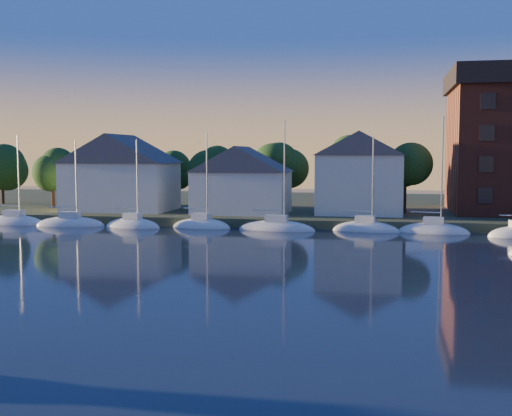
# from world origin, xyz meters

# --- Properties ---
(ground) EXTENTS (260.00, 260.00, 0.00)m
(ground) POSITION_xyz_m (0.00, 0.00, 0.00)
(ground) COLOR black
(ground) RESTS_ON ground
(shoreline_land) EXTENTS (160.00, 50.00, 2.00)m
(shoreline_land) POSITION_xyz_m (0.00, 75.00, 0.00)
(shoreline_land) COLOR #384126
(shoreline_land) RESTS_ON ground
(wooden_dock) EXTENTS (120.00, 3.00, 1.00)m
(wooden_dock) POSITION_xyz_m (0.00, 52.00, 0.00)
(wooden_dock) COLOR brown
(wooden_dock) RESTS_ON ground
(clubhouse_west) EXTENTS (13.65, 9.45, 9.64)m
(clubhouse_west) POSITION_xyz_m (-22.00, 58.00, 5.93)
(clubhouse_west) COLOR silver
(clubhouse_west) RESTS_ON shoreline_land
(clubhouse_centre) EXTENTS (11.55, 8.40, 8.08)m
(clubhouse_centre) POSITION_xyz_m (-6.00, 57.00, 5.13)
(clubhouse_centre) COLOR silver
(clubhouse_centre) RESTS_ON shoreline_land
(clubhouse_east) EXTENTS (10.50, 8.40, 9.80)m
(clubhouse_east) POSITION_xyz_m (8.00, 59.00, 6.00)
(clubhouse_east) COLOR silver
(clubhouse_east) RESTS_ON shoreline_land
(tree_line) EXTENTS (93.40, 5.40, 8.90)m
(tree_line) POSITION_xyz_m (2.00, 63.00, 7.18)
(tree_line) COLOR #3C261B
(tree_line) RESTS_ON shoreline_land
(moored_fleet) EXTENTS (71.50, 2.40, 12.05)m
(moored_fleet) POSITION_xyz_m (-8.00, 49.00, 0.10)
(moored_fleet) COLOR white
(moored_fleet) RESTS_ON ground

